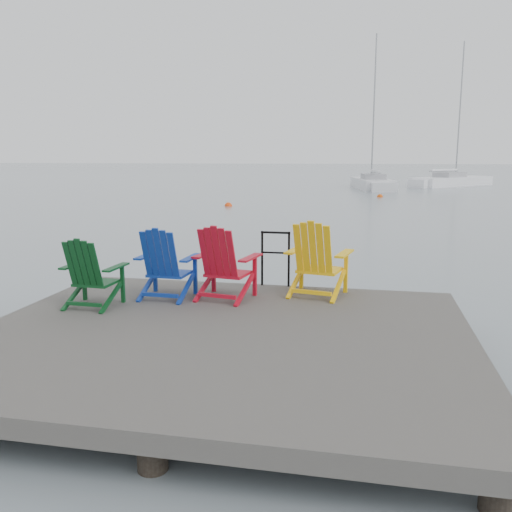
% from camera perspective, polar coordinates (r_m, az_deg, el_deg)
% --- Properties ---
extents(ground, '(400.00, 400.00, 0.00)m').
position_cam_1_polar(ground, '(6.82, -3.62, -11.87)').
color(ground, slate).
rests_on(ground, ground).
extents(dock, '(6.00, 5.00, 1.40)m').
position_cam_1_polar(dock, '(6.70, -3.66, -9.12)').
color(dock, '#2C2927').
rests_on(dock, ground).
extents(handrail, '(0.48, 0.04, 0.90)m').
position_cam_1_polar(handrail, '(8.79, 2.06, 0.30)').
color(handrail, black).
rests_on(handrail, dock).
extents(chair_green, '(0.80, 0.74, 0.98)m').
position_cam_1_polar(chair_green, '(7.89, -17.00, -1.67)').
color(chair_green, '#0B3C18').
rests_on(chair_green, dock).
extents(chair_blue, '(0.87, 0.81, 1.06)m').
position_cam_1_polar(chair_blue, '(8.12, -9.50, -0.73)').
color(chair_blue, navy).
rests_on(chair_blue, dock).
extents(chair_red, '(0.97, 0.91, 1.10)m').
position_cam_1_polar(chair_red, '(7.97, -3.39, -0.69)').
color(chair_red, '#B60D20').
rests_on(chair_red, dock).
extents(chair_yellow, '(1.03, 0.97, 1.15)m').
position_cam_1_polar(chair_yellow, '(8.19, 6.43, -0.26)').
color(chair_yellow, yellow).
rests_on(chair_yellow, dock).
extents(sailboat_near, '(3.79, 9.38, 12.50)m').
position_cam_1_polar(sailboat_near, '(45.88, 12.12, 7.40)').
color(sailboat_near, silver).
rests_on(sailboat_near, ground).
extents(sailboat_mid, '(7.95, 8.57, 12.71)m').
position_cam_1_polar(sailboat_mid, '(52.03, 19.93, 7.34)').
color(sailboat_mid, white).
rests_on(sailboat_mid, ground).
extents(buoy_b, '(0.41, 0.41, 0.41)m').
position_cam_1_polar(buoy_b, '(28.88, -2.93, 5.26)').
color(buoy_b, '#ED420D').
rests_on(buoy_b, ground).
extents(buoy_d, '(0.38, 0.38, 0.38)m').
position_cam_1_polar(buoy_d, '(36.36, 12.91, 6.07)').
color(buoy_d, '#D94D0C').
rests_on(buoy_d, ground).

